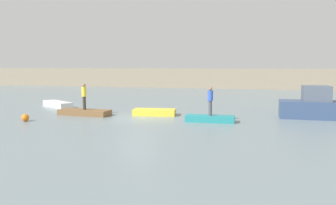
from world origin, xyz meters
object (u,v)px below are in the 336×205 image
rowboat_brown (85,112)px  person_blue_shirt (210,100)px  motorboat (321,107)px  rowboat_white (58,104)px  mooring_buoy (25,118)px  person_yellow_shirt (84,95)px  rowboat_teal (210,119)px  rowboat_yellow (154,112)px

rowboat_brown → person_blue_shirt: size_ratio=2.06×
motorboat → rowboat_brown: motorboat is taller
rowboat_brown → person_blue_shirt: (8.68, -0.66, 1.16)m
rowboat_white → motorboat: bearing=29.7°
motorboat → mooring_buoy: 18.58m
person_blue_shirt → person_yellow_shirt: bearing=175.7°
rowboat_teal → person_yellow_shirt: (-8.68, 0.66, 1.19)m
motorboat → rowboat_yellow: (-10.78, -1.23, -0.53)m
motorboat → rowboat_white: motorboat is taller
motorboat → rowboat_brown: bearing=-171.2°
motorboat → rowboat_teal: 7.43m
rowboat_white → rowboat_yellow: rowboat_white is taller
rowboat_white → person_blue_shirt: 13.87m
rowboat_yellow → person_blue_shirt: bearing=-31.9°
rowboat_yellow → rowboat_teal: 4.41m
rowboat_brown → rowboat_teal: rowboat_teal is taller
person_yellow_shirt → rowboat_yellow: bearing=14.0°
rowboat_teal → person_yellow_shirt: size_ratio=1.64×
rowboat_white → person_yellow_shirt: person_yellow_shirt is taller
rowboat_teal → rowboat_white: bearing=160.6°
motorboat → rowboat_teal: motorboat is taller
person_blue_shirt → rowboat_brown: bearing=175.7°
person_yellow_shirt → person_blue_shirt: bearing=-4.3°
rowboat_brown → rowboat_yellow: (4.65, 1.16, 0.02)m
rowboat_white → mooring_buoy: (2.15, -6.94, 0.01)m
mooring_buoy → rowboat_yellow: bearing=32.2°
motorboat → rowboat_white: (-19.86, 1.35, -0.52)m
person_blue_shirt → rowboat_white: bearing=161.5°
mooring_buoy → motorboat: bearing=17.5°
person_blue_shirt → mooring_buoy: (-10.95, -2.55, -1.12)m
rowboat_teal → mooring_buoy: size_ratio=6.43×
person_yellow_shirt → mooring_buoy: size_ratio=3.91×
rowboat_brown → mooring_buoy: (-2.27, -3.21, 0.04)m
person_yellow_shirt → rowboat_teal: bearing=-4.3°
rowboat_white → person_blue_shirt: size_ratio=1.99×
motorboat → rowboat_white: 19.91m
rowboat_white → rowboat_brown: 5.79m
person_yellow_shirt → rowboat_brown: bearing=-90.0°
motorboat → person_yellow_shirt: 15.63m
rowboat_brown → person_yellow_shirt: 1.19m
rowboat_yellow → rowboat_teal: size_ratio=0.97×
motorboat → rowboat_yellow: size_ratio=1.85×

